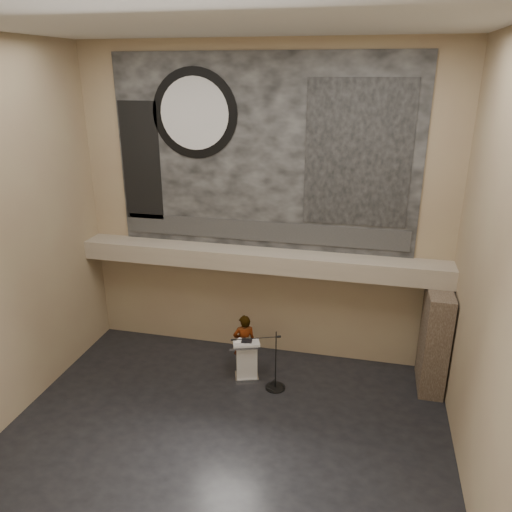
# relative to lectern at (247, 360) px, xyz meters

# --- Properties ---
(floor) EXTENTS (10.00, 10.00, 0.00)m
(floor) POSITION_rel_lectern_xyz_m (0.07, -2.38, -0.55)
(floor) COLOR black
(floor) RESTS_ON ground
(ceiling) EXTENTS (10.00, 10.00, 0.00)m
(ceiling) POSITION_rel_lectern_xyz_m (0.07, -2.38, 7.95)
(ceiling) COLOR silver
(ceiling) RESTS_ON wall_back
(wall_back) EXTENTS (10.00, 0.02, 8.50)m
(wall_back) POSITION_rel_lectern_xyz_m (0.07, 1.62, 3.70)
(wall_back) COLOR #91765C
(wall_back) RESTS_ON floor
(wall_front) EXTENTS (10.00, 0.02, 8.50)m
(wall_front) POSITION_rel_lectern_xyz_m (0.07, -6.38, 3.70)
(wall_front) COLOR #91765C
(wall_front) RESTS_ON floor
(wall_right) EXTENTS (0.02, 8.00, 8.50)m
(wall_right) POSITION_rel_lectern_xyz_m (5.07, -2.38, 3.70)
(wall_right) COLOR #91765C
(wall_right) RESTS_ON floor
(soffit) EXTENTS (10.00, 0.80, 0.50)m
(soffit) POSITION_rel_lectern_xyz_m (0.07, 1.22, 2.40)
(soffit) COLOR gray
(soffit) RESTS_ON wall_back
(sprinkler_left) EXTENTS (0.04, 0.04, 0.06)m
(sprinkler_left) POSITION_rel_lectern_xyz_m (-1.53, 1.17, 2.12)
(sprinkler_left) COLOR #B2893D
(sprinkler_left) RESTS_ON soffit
(sprinkler_right) EXTENTS (0.04, 0.04, 0.06)m
(sprinkler_right) POSITION_rel_lectern_xyz_m (1.97, 1.17, 2.12)
(sprinkler_right) COLOR #B2893D
(sprinkler_right) RESTS_ON soffit
(banner) EXTENTS (8.00, 0.05, 5.00)m
(banner) POSITION_rel_lectern_xyz_m (0.07, 1.59, 5.15)
(banner) COLOR black
(banner) RESTS_ON wall_back
(banner_text_strip) EXTENTS (7.76, 0.02, 0.55)m
(banner_text_strip) POSITION_rel_lectern_xyz_m (0.07, 1.55, 3.10)
(banner_text_strip) COLOR #2A2A2A
(banner_text_strip) RESTS_ON banner
(banner_clock_rim) EXTENTS (2.30, 0.02, 2.30)m
(banner_clock_rim) POSITION_rel_lectern_xyz_m (-1.73, 1.55, 6.15)
(banner_clock_rim) COLOR black
(banner_clock_rim) RESTS_ON banner
(banner_clock_face) EXTENTS (1.84, 0.02, 1.84)m
(banner_clock_face) POSITION_rel_lectern_xyz_m (-1.73, 1.53, 6.15)
(banner_clock_face) COLOR silver
(banner_clock_face) RESTS_ON banner
(banner_building_print) EXTENTS (2.60, 0.02, 3.60)m
(banner_building_print) POSITION_rel_lectern_xyz_m (2.47, 1.55, 5.25)
(banner_building_print) COLOR black
(banner_building_print) RESTS_ON banner
(banner_brick_print) EXTENTS (1.10, 0.02, 3.20)m
(banner_brick_print) POSITION_rel_lectern_xyz_m (-3.33, 1.55, 4.85)
(banner_brick_print) COLOR black
(banner_brick_print) RESTS_ON banner
(stone_pier) EXTENTS (0.60, 1.40, 2.70)m
(stone_pier) POSITION_rel_lectern_xyz_m (4.72, 0.77, 0.80)
(stone_pier) COLOR #3F3227
(stone_pier) RESTS_ON floor
(lectern) EXTENTS (0.81, 0.68, 1.13)m
(lectern) POSITION_rel_lectern_xyz_m (0.00, 0.00, 0.00)
(lectern) COLOR silver
(lectern) RESTS_ON floor
(binder) EXTENTS (0.30, 0.26, 0.04)m
(binder) POSITION_rel_lectern_xyz_m (0.00, 0.01, 0.56)
(binder) COLOR black
(binder) RESTS_ON lectern
(papers) EXTENTS (0.27, 0.33, 0.00)m
(papers) POSITION_rel_lectern_xyz_m (-0.17, 0.00, 0.55)
(papers) COLOR white
(papers) RESTS_ON lectern
(speaker_person) EXTENTS (0.71, 0.59, 1.67)m
(speaker_person) POSITION_rel_lectern_xyz_m (-0.15, 0.36, 0.28)
(speaker_person) COLOR silver
(speaker_person) RESTS_ON floor
(mic_stand) EXTENTS (1.31, 0.67, 1.65)m
(mic_stand) POSITION_rel_lectern_xyz_m (0.80, -0.28, -0.31)
(mic_stand) COLOR black
(mic_stand) RESTS_ON floor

